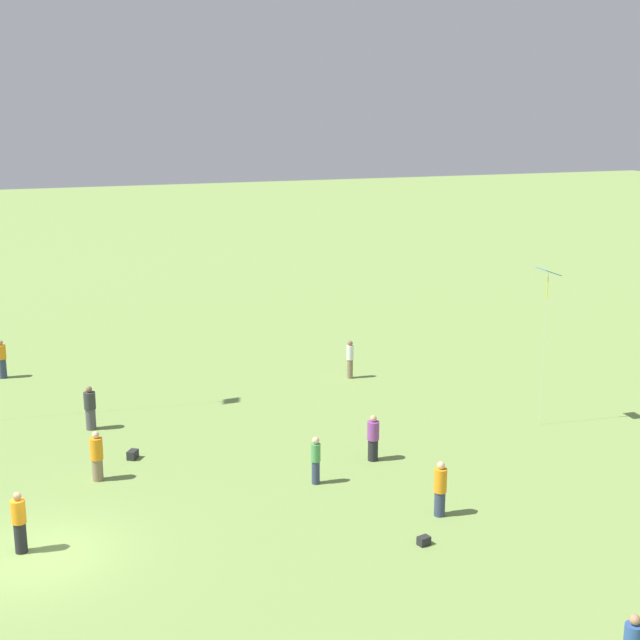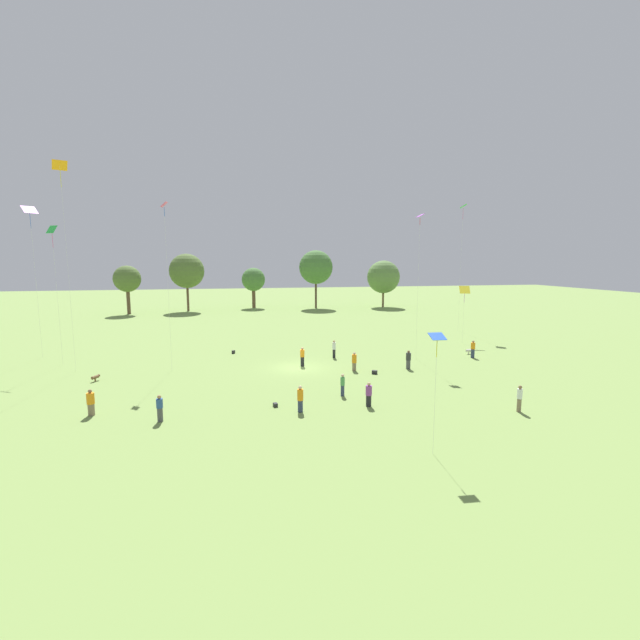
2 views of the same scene
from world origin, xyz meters
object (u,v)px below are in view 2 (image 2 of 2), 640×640
Objects in this scene: kite_4 at (60,174)px; kite_7 at (465,291)px; person_4 at (343,385)px; person_8 at (473,349)px; person_0 at (519,398)px; person_1 at (334,349)px; person_7 at (160,408)px; kite_3 at (420,225)px; person_3 at (369,395)px; picnic_bag_0 at (233,352)px; person_6 at (354,362)px; person_2 at (300,399)px; person_5 at (302,357)px; dog_1 at (96,377)px; picnic_bag_1 at (275,405)px; kite_1 at (30,214)px; person_9 at (408,360)px; picnic_bag_2 at (375,372)px; kite_5 at (165,218)px; kite_6 at (437,341)px; kite_2 at (52,236)px; person_10 at (91,403)px; kite_0 at (463,212)px.

kite_7 is at bearing -150.55° from kite_4.
person_4 is 18.88m from person_8.
person_1 is (-8.27, 17.98, 0.02)m from person_0.
person_7 is 0.12× the size of kite_3.
person_3 is 20.17m from kite_3.
person_3 is 21.18m from picnic_bag_0.
kite_3 is at bearing -74.57° from person_8.
person_6 is 17.99m from person_7.
person_5 is at bearing -22.41° from person_2.
person_1 is at bearing -78.85° from person_8.
person_7 is 2.08× the size of dog_1.
person_5 is at bearing -158.60° from person_0.
kite_1 is at bearing 137.72° from picnic_bag_1.
person_8 reaches higher than person_2.
kite_3 is (2.45, 3.78, 12.51)m from person_9.
kite_3 is (10.41, 10.20, 12.53)m from person_4.
person_4 is 0.24× the size of kite_7.
picnic_bag_0 is at bearing -157.42° from person_0.
picnic_bag_2 is at bearing 42.05° from person_3.
person_8 is at bearing 29.68° from dog_1.
person_2 is 20.72m from kite_5.
kite_6 reaches higher than person_4.
kite_4 reaches higher than person_5.
kite_2 reaches higher than kite_6.
picnic_bag_0 is (-9.99, 26.83, -5.80)m from kite_6.
kite_2 reaches higher than dog_1.
person_8 reaches higher than picnic_bag_1.
person_9 is 34.98m from kite_2.
kite_6 is (5.75, -7.56, 5.08)m from person_2.
kite_1 is at bearing -155.38° from kite_2.
kite_3 is (22.83, 12.87, 12.53)m from person_7.
person_8 is (14.03, -2.88, -0.04)m from person_1.
person_0 is 19.79m from person_1.
person_7 is (-23.01, 2.99, -0.07)m from person_0.
person_0 is 14.65m from person_6.
person_0 is at bearing 77.25° from person_4.
picnic_bag_0 is 1.06× the size of picnic_bag_1.
person_10 is 0.12× the size of kite_5.
person_6 is at bearing 45.70° from picnic_bag_1.
dog_1 is (4.91, -6.92, -11.88)m from kite_2.
person_9 is 0.10× the size of kite_0.
dog_1 is (-27.07, 1.54, -0.51)m from person_9.
kite_1 is at bearing 3.41° from person_9.
person_8 is 8.92m from person_9.
kite_4 reaches higher than person_10.
kite_0 is (22.54, 28.04, 15.76)m from person_3.
person_1 is 29.57m from kite_0.
person_7 is at bearing -158.65° from kite_6.
person_10 is (-33.31, -10.06, -0.05)m from person_8.
person_1 is at bearing 38.78° from dog_1.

